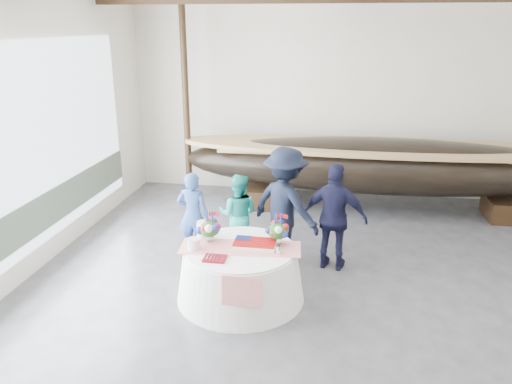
# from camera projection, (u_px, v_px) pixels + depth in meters

# --- Properties ---
(floor) EXTENTS (10.00, 12.00, 0.01)m
(floor) POSITION_uv_depth(u_px,v_px,m) (349.00, 343.00, 6.30)
(floor) COLOR #3D3D42
(floor) RESTS_ON ground
(wall_back) EXTENTS (10.00, 0.02, 4.50)m
(wall_back) POSITION_uv_depth(u_px,v_px,m) (351.00, 97.00, 11.19)
(wall_back) COLOR silver
(wall_back) RESTS_ON ground
(pavilion_structure) EXTENTS (9.80, 11.76, 4.50)m
(pavilion_structure) POSITION_uv_depth(u_px,v_px,m) (369.00, 7.00, 5.79)
(pavilion_structure) COLOR black
(pavilion_structure) RESTS_ON ground
(open_bay) EXTENTS (0.03, 7.00, 3.20)m
(open_bay) POSITION_uv_depth(u_px,v_px,m) (17.00, 165.00, 7.40)
(open_bay) COLOR silver
(open_bay) RESTS_ON ground
(longboat_display) EXTENTS (8.47, 1.69, 1.59)m
(longboat_display) POSITION_uv_depth(u_px,v_px,m) (382.00, 165.00, 10.40)
(longboat_display) COLOR black
(longboat_display) RESTS_ON ground
(banquet_table) EXTENTS (1.85, 1.85, 0.80)m
(banquet_table) POSITION_uv_depth(u_px,v_px,m) (241.00, 273.00, 7.23)
(banquet_table) COLOR white
(banquet_table) RESTS_ON ground
(tabletop_items) EXTENTS (1.76, 0.95, 0.40)m
(tabletop_items) POSITION_uv_depth(u_px,v_px,m) (240.00, 234.00, 7.17)
(tabletop_items) COLOR red
(tabletop_items) RESTS_ON banquet_table
(guest_woman_blue) EXTENTS (0.55, 0.36, 1.48)m
(guest_woman_blue) POSITION_uv_depth(u_px,v_px,m) (193.00, 215.00, 8.47)
(guest_woman_blue) COLOR #2B498A
(guest_woman_blue) RESTS_ON ground
(guest_woman_teal) EXTENTS (0.70, 0.55, 1.43)m
(guest_woman_teal) POSITION_uv_depth(u_px,v_px,m) (238.00, 214.00, 8.56)
(guest_woman_teal) COLOR teal
(guest_woman_teal) RESTS_ON ground
(guest_man_left) EXTENTS (1.46, 1.29, 1.97)m
(guest_man_left) POSITION_uv_depth(u_px,v_px,m) (285.00, 206.00, 8.19)
(guest_man_left) COLOR black
(guest_man_left) RESTS_ON ground
(guest_man_right) EXTENTS (1.11, 0.64, 1.77)m
(guest_man_right) POSITION_uv_depth(u_px,v_px,m) (335.00, 217.00, 7.96)
(guest_man_right) COLOR black
(guest_man_right) RESTS_ON ground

